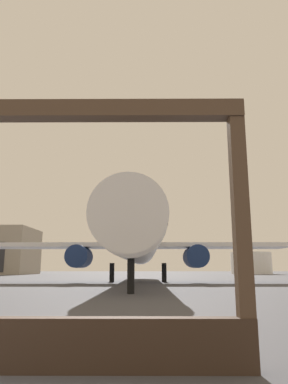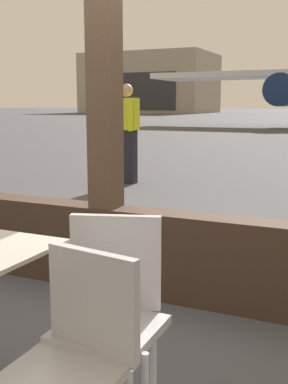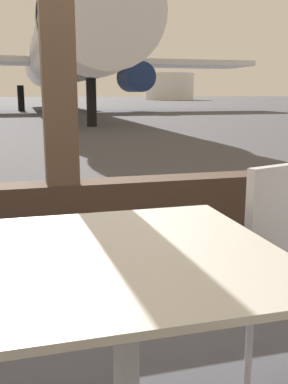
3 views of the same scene
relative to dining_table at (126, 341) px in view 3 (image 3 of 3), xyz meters
The scene contains 5 objects.
ground_plane 41.65m from the dining_table, 90.04° to the left, with size 220.00×220.00×0.00m, color #424247.
window_frame 1.81m from the dining_table, 91.11° to the left, with size 8.72×0.24×3.49m.
dining_table is the anchor object (origin of this frame).
airplane 28.10m from the dining_table, 85.40° to the left, with size 26.82×32.52×10.32m.
fuel_storage_tank 80.60m from the dining_table, 71.47° to the left, with size 8.60×8.60×4.60m, color white.
Camera 3 is at (-0.23, -2.82, 1.19)m, focal length 41.88 mm.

